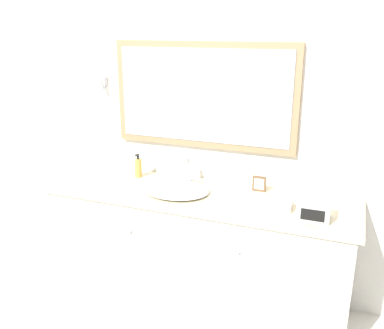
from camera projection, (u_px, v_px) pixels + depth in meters
name	position (u px, v px, depth m)	size (l,w,h in m)	color
ground_plane	(181.00, 328.00, 2.87)	(14.00, 14.00, 0.00)	silver
wall_back	(214.00, 122.00, 3.05)	(8.00, 0.18, 2.55)	white
vanity_counter	(198.00, 250.00, 3.02)	(2.11, 0.62, 0.86)	beige
sink_basin	(177.00, 189.00, 2.91)	(0.45, 0.42, 0.19)	white
soap_bottle	(138.00, 167.00, 3.18)	(0.05, 0.05, 0.18)	gold
appliance_box	(314.00, 211.00, 2.49)	(0.19, 0.14, 0.10)	#BCBCC1
picture_frame	(259.00, 184.00, 2.91)	(0.09, 0.01, 0.11)	brown
hand_towel_near_sink	(279.00, 205.00, 2.64)	(0.16, 0.11, 0.05)	#B7A899
metal_tray	(301.00, 200.00, 2.76)	(0.20, 0.11, 0.01)	#ADADB2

